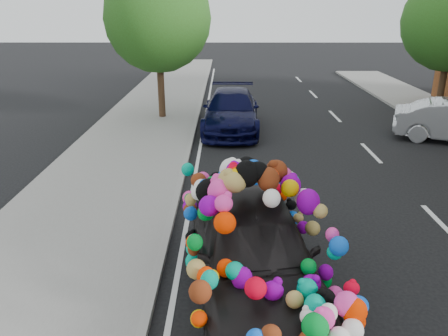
{
  "coord_description": "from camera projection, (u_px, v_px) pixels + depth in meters",
  "views": [
    {
      "loc": [
        -1.15,
        -8.49,
        4.51
      ],
      "look_at": [
        -1.18,
        0.58,
        1.12
      ],
      "focal_mm": 35.0,
      "sensor_mm": 36.0,
      "label": 1
    }
  ],
  "objects": [
    {
      "name": "navy_sedan",
      "position": [
        231.0,
        111.0,
        16.64
      ],
      "size": [
        2.25,
        5.17,
        1.48
      ],
      "primitive_type": "imported",
      "rotation": [
        0.0,
        0.0,
        -0.03
      ],
      "color": "black",
      "rests_on": "ground"
    },
    {
      "name": "ground",
      "position": [
        278.0,
        225.0,
        9.53
      ],
      "size": [
        100.0,
        100.0,
        0.0
      ],
      "primitive_type": "plane",
      "color": "black",
      "rests_on": "ground"
    },
    {
      "name": "kerb",
      "position": [
        170.0,
        222.0,
        9.51
      ],
      "size": [
        0.15,
        60.0,
        0.13
      ],
      "primitive_type": "cube",
      "color": "gray",
      "rests_on": "ground"
    },
    {
      "name": "lane_markings",
      "position": [
        443.0,
        225.0,
        9.52
      ],
      "size": [
        6.0,
        50.0,
        0.01
      ],
      "primitive_type": null,
      "color": "silver",
      "rests_on": "ground"
    },
    {
      "name": "tree_near_sidewalk",
      "position": [
        158.0,
        19.0,
        17.03
      ],
      "size": [
        4.2,
        4.2,
        6.13
      ],
      "color": "#332114",
      "rests_on": "ground"
    },
    {
      "name": "plush_art_car",
      "position": [
        254.0,
        229.0,
        7.0
      ],
      "size": [
        2.78,
        5.07,
        2.23
      ],
      "rotation": [
        0.0,
        0.0,
        0.12
      ],
      "color": "black",
      "rests_on": "ground"
    },
    {
      "name": "sidewalk",
      "position": [
        81.0,
        223.0,
        9.52
      ],
      "size": [
        4.0,
        60.0,
        0.12
      ],
      "primitive_type": "cube",
      "color": "gray",
      "rests_on": "ground"
    }
  ]
}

